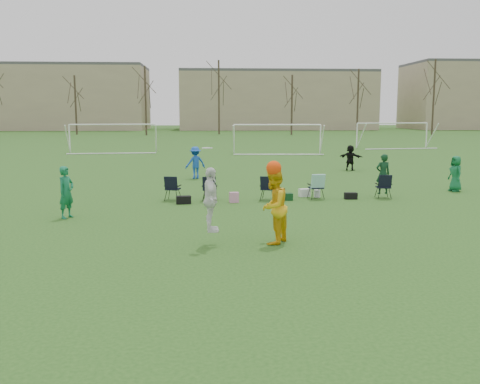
{
  "coord_description": "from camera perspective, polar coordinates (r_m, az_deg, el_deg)",
  "views": [
    {
      "loc": [
        -1.91,
        -12.9,
        3.46
      ],
      "look_at": [
        -1.0,
        1.82,
        1.25
      ],
      "focal_mm": 40.0,
      "sensor_mm": 36.0,
      "label": 1
    }
  ],
  "objects": [
    {
      "name": "fielder_blue",
      "position": [
        28.09,
        -4.79,
        3.14
      ],
      "size": [
        1.24,
        0.99,
        1.68
      ],
      "primitive_type": "imported",
      "rotation": [
        0.0,
        0.0,
        3.54
      ],
      "color": "#174CB3",
      "rests_on": "ground"
    },
    {
      "name": "goal_right",
      "position": [
        53.98,
        15.95,
        6.57
      ],
      "size": [
        7.35,
        1.14,
        2.46
      ],
      "rotation": [
        0.0,
        0.0,
        0.14
      ],
      "color": "white",
      "rests_on": "ground"
    },
    {
      "name": "sideline_setup",
      "position": [
        21.46,
        5.31,
        0.64
      ],
      "size": [
        9.18,
        1.84,
        1.78
      ],
      "color": "#0E361C",
      "rests_on": "ground"
    },
    {
      "name": "tree_line",
      "position": [
        82.79,
        -2.07,
        9.65
      ],
      "size": [
        110.28,
        3.28,
        11.4
      ],
      "color": "#382B21",
      "rests_on": "ground"
    },
    {
      "name": "fielder_green_far",
      "position": [
        25.33,
        22.01,
        1.83
      ],
      "size": [
        0.61,
        0.83,
        1.56
      ],
      "primitive_type": "imported",
      "rotation": [
        0.0,
        0.0,
        -1.42
      ],
      "color": "#116537",
      "rests_on": "ground"
    },
    {
      "name": "goal_mid",
      "position": [
        45.32,
        3.99,
        6.56
      ],
      "size": [
        7.4,
        0.63,
        2.46
      ],
      "rotation": [
        0.0,
        0.0,
        -0.07
      ],
      "color": "white",
      "rests_on": "ground"
    },
    {
      "name": "center_contest",
      "position": [
        14.0,
        1.49,
        -1.23
      ],
      "size": [
        2.45,
        1.22,
        2.58
      ],
      "color": "white",
      "rests_on": "ground"
    },
    {
      "name": "fielder_green_near",
      "position": [
        18.41,
        -18.04,
        -0.02
      ],
      "size": [
        0.66,
        0.75,
        1.72
      ],
      "primitive_type": "imported",
      "rotation": [
        0.0,
        0.0,
        1.08
      ],
      "color": "#136E46",
      "rests_on": "ground"
    },
    {
      "name": "building_row",
      "position": [
        109.27,
        1.02,
        9.85
      ],
      "size": [
        126.0,
        16.0,
        13.0
      ],
      "color": "tan",
      "rests_on": "ground"
    },
    {
      "name": "goal_left",
      "position": [
        47.62,
        -13.4,
        6.45
      ],
      "size": [
        7.39,
        0.76,
        2.46
      ],
      "rotation": [
        0.0,
        0.0,
        0.09
      ],
      "color": "white",
      "rests_on": "ground"
    },
    {
      "name": "fielder_black",
      "position": [
        32.63,
        11.69,
        3.6
      ],
      "size": [
        1.42,
        1.16,
        1.52
      ],
      "primitive_type": "imported",
      "rotation": [
        0.0,
        0.0,
        2.55
      ],
      "color": "black",
      "rests_on": "ground"
    },
    {
      "name": "ground",
      "position": [
        13.49,
        4.75,
        -6.37
      ],
      "size": [
        260.0,
        260.0,
        0.0
      ],
      "primitive_type": "plane",
      "color": "#234D18",
      "rests_on": "ground"
    }
  ]
}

